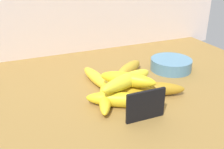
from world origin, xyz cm
name	(u,v)px	position (x,y,z in cm)	size (l,w,h in cm)	color
counter_top	(131,88)	(0.00, 0.00, 1.50)	(110.00, 76.00, 3.00)	olive
chalkboard_sign	(145,106)	(-6.22, -20.22, 6.86)	(11.00, 1.80, 8.40)	black
fruit_bowl	(171,64)	(19.13, 5.04, 5.14)	(15.29, 15.29, 4.28)	teal
banana_0	(105,96)	(-12.54, -7.89, 4.91)	(19.76, 3.82, 3.82)	yellow
banana_1	(151,88)	(1.99, -9.26, 5.17)	(20.58, 4.34, 4.34)	#A1761B
banana_2	(128,94)	(-5.92, -9.25, 5.05)	(19.06, 4.11, 4.11)	#B38916
banana_3	(97,78)	(-10.78, 4.83, 4.90)	(18.78, 3.80, 3.80)	yellow
banana_4	(129,68)	(2.82, 7.71, 5.08)	(15.10, 4.16, 4.16)	gold
banana_5	(119,99)	(-9.89, -11.67, 5.19)	(19.02, 4.39, 4.39)	yellow
banana_6	(128,79)	(-5.57, -8.22, 9.24)	(16.93, 4.28, 4.28)	yellow
banana_7	(127,80)	(-6.09, -8.89, 9.26)	(19.20, 4.31, 4.31)	yellow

